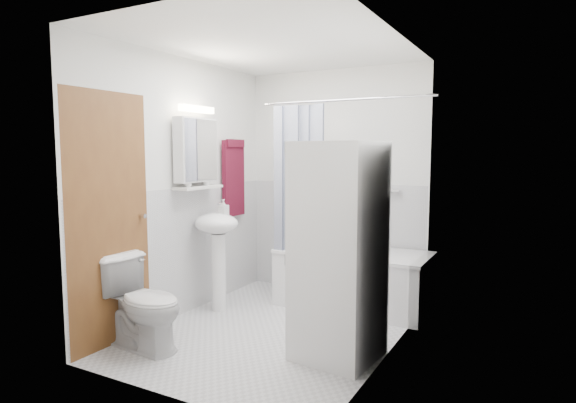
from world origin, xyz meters
The scene contains 20 objects.
floor centered at (0.00, 0.00, 0.00)m, with size 2.60×2.60×0.00m, color silver.
room_walls centered at (0.00, 0.00, 1.49)m, with size 2.60×2.60×2.60m.
wainscot centered at (0.00, 0.29, 0.60)m, with size 1.98×2.58×2.58m.
door centered at (-0.95, -0.55, 1.00)m, with size 0.05×2.00×2.00m.
bathtub centered at (0.36, 0.92, 0.31)m, with size 1.47×0.70×0.56m.
tub_spout centered at (0.56, 1.25, 0.88)m, with size 0.04×0.04×0.12m, color silver.
curtain_rod centered at (0.36, 0.63, 2.00)m, with size 0.02×0.02×1.65m, color silver.
shower_curtain centered at (-0.09, 0.63, 1.25)m, with size 0.55×0.02×1.45m.
sink centered at (-0.75, 0.20, 0.70)m, with size 0.44×0.37×1.04m.
medicine_cabinet centered at (-0.90, 0.10, 1.57)m, with size 0.13×0.50×0.71m.
shelf centered at (-0.89, 0.10, 1.20)m, with size 0.18×0.54×0.03m, color silver.
shower_caddy centered at (0.61, 1.24, 1.15)m, with size 0.22×0.06×0.02m, color silver.
towel centered at (-0.94, 0.75, 1.27)m, with size 0.07×0.34×0.83m.
washer_dryer centered at (0.68, -0.23, 0.80)m, with size 0.63×0.62×1.61m.
toilet centered at (-0.72, -0.81, 0.36)m, with size 0.41×0.73×0.71m, color white.
soap_pump centered at (-0.71, 0.25, 0.95)m, with size 0.08×0.17×0.08m, color gray.
shelf_bottle centered at (-0.89, -0.05, 1.25)m, with size 0.07×0.18×0.07m, color gray.
shelf_cup centered at (-0.89, 0.22, 1.26)m, with size 0.10×0.09×0.10m, color gray.
shampoo_a centered at (0.35, 1.24, 1.23)m, with size 0.13×0.17×0.13m, color gray.
shampoo_b centered at (0.47, 1.24, 1.20)m, with size 0.08×0.21×0.08m, color #295DA7.
Camera 1 is at (2.01, -3.48, 1.53)m, focal length 30.00 mm.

